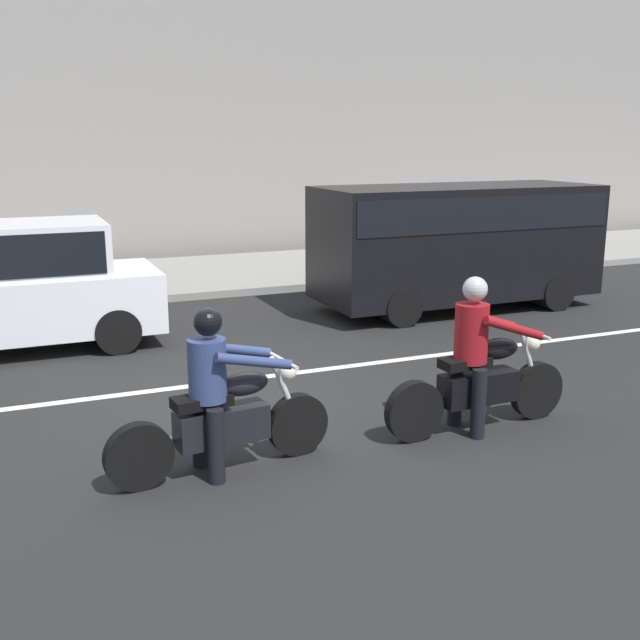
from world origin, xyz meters
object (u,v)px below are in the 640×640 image
motorcycle_with_rider_denim_blue (220,406)px  parked_hatchback_white (24,285)px  parked_van_black (457,237)px  motorcycle_with_rider_crimson (478,368)px

motorcycle_with_rider_denim_blue → parked_hatchback_white: bearing=105.7°
parked_van_black → parked_hatchback_white: bearing=179.4°
parked_hatchback_white → parked_van_black: bearing=-0.6°
motorcycle_with_rider_crimson → motorcycle_with_rider_denim_blue: motorcycle_with_rider_crimson is taller
motorcycle_with_rider_crimson → parked_hatchback_white: 6.57m
motorcycle_with_rider_denim_blue → parked_van_black: (5.65, 5.00, 0.62)m
motorcycle_with_rider_denim_blue → parked_hatchback_white: (-1.43, 5.07, 0.30)m
motorcycle_with_rider_crimson → motorcycle_with_rider_denim_blue: size_ratio=1.01×
parked_hatchback_white → motorcycle_with_rider_crimson: bearing=-50.9°
motorcycle_with_rider_crimson → parked_van_black: parked_van_black is taller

